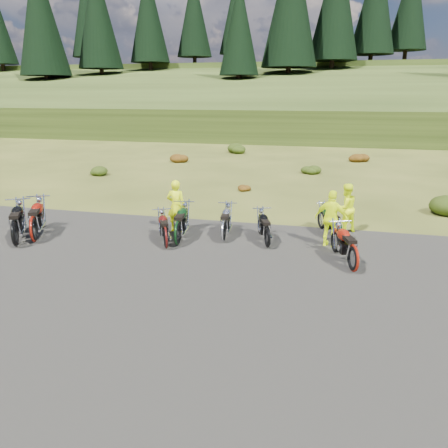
% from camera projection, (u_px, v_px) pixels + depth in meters
% --- Properties ---
extents(ground, '(300.00, 300.00, 0.00)m').
position_uv_depth(ground, '(192.00, 262.00, 12.06)').
color(ground, '#3A4216').
rests_on(ground, ground).
extents(gravel_pad, '(20.00, 12.00, 0.04)m').
position_uv_depth(gravel_pad, '(167.00, 293.00, 10.20)').
color(gravel_pad, black).
rests_on(gravel_pad, ground).
extents(hill_slope, '(300.00, 45.97, 9.37)m').
position_uv_depth(hill_slope, '(304.00, 126.00, 58.57)').
color(hill_slope, '#263511').
rests_on(hill_slope, ground).
extents(hill_plateau, '(300.00, 90.00, 9.17)m').
position_uv_depth(hill_plateau, '(318.00, 109.00, 114.38)').
color(hill_plateau, '#263511').
rests_on(hill_plateau, ground).
extents(conifer_14, '(5.28, 5.28, 14.00)m').
position_uv_depth(conifer_14, '(46.00, 26.00, 83.70)').
color(conifer_14, black).
rests_on(conifer_14, ground).
extents(conifer_15, '(7.92, 7.92, 20.00)m').
position_uv_depth(conifer_15, '(89.00, 9.00, 86.89)').
color(conifer_15, black).
rests_on(conifer_15, ground).
extents(conifer_16, '(7.48, 7.48, 19.00)m').
position_uv_depth(conifer_16, '(40.00, 14.00, 63.72)').
color(conifer_16, black).
rests_on(conifer_16, ground).
extents(conifer_17, '(7.04, 7.04, 18.00)m').
position_uv_depth(conifer_17, '(97.00, 14.00, 67.77)').
color(conifer_17, black).
rests_on(conifer_17, ground).
extents(conifer_18, '(6.60, 6.60, 17.00)m').
position_uv_depth(conifer_18, '(148.00, 14.00, 71.81)').
color(conifer_18, black).
rests_on(conifer_18, ground).
extents(conifer_19, '(6.16, 6.16, 16.00)m').
position_uv_depth(conifer_19, '(194.00, 14.00, 75.85)').
color(conifer_19, black).
rests_on(conifer_19, ground).
extents(conifer_20, '(5.72, 5.72, 15.00)m').
position_uv_depth(conifer_20, '(235.00, 16.00, 80.01)').
color(conifer_20, black).
rests_on(conifer_20, ground).
extents(conifer_21, '(5.28, 5.28, 14.00)m').
position_uv_depth(conifer_21, '(239.00, 27.00, 56.91)').
color(conifer_21, black).
rests_on(conifer_21, ground).
extents(conifer_24, '(7.04, 7.04, 18.00)m').
position_uv_depth(conifer_24, '(376.00, 0.00, 68.01)').
color(conifer_24, black).
rests_on(conifer_24, ground).
extents(conifer_25, '(6.60, 6.60, 17.00)m').
position_uv_depth(conifer_25, '(411.00, 2.00, 72.11)').
color(conifer_25, black).
rests_on(conifer_25, ground).
extents(shrub_1, '(1.03, 1.03, 0.61)m').
position_uv_depth(shrub_1, '(98.00, 170.00, 24.51)').
color(shrub_1, '#23380E').
rests_on(shrub_1, ground).
extents(shrub_2, '(1.30, 1.30, 0.77)m').
position_uv_depth(shrub_2, '(178.00, 157.00, 28.77)').
color(shrub_2, '#652A0C').
rests_on(shrub_2, ground).
extents(shrub_3, '(1.56, 1.56, 0.92)m').
position_uv_depth(shrub_3, '(237.00, 147.00, 33.03)').
color(shrub_3, '#23380E').
rests_on(shrub_3, ground).
extents(shrub_4, '(0.77, 0.77, 0.45)m').
position_uv_depth(shrub_4, '(242.00, 186.00, 20.64)').
color(shrub_4, '#652A0C').
rests_on(shrub_4, ground).
extents(shrub_5, '(1.03, 1.03, 0.61)m').
position_uv_depth(shrub_5, '(310.00, 168.00, 24.90)').
color(shrub_5, '#23380E').
rests_on(shrub_5, ground).
extents(shrub_6, '(1.30, 1.30, 0.77)m').
position_uv_depth(shrub_6, '(358.00, 156.00, 29.16)').
color(shrub_6, '#652A0C').
rests_on(shrub_6, ground).
extents(motorcycle_0, '(1.82, 2.38, 1.21)m').
position_uv_depth(motorcycle_0, '(17.00, 247.00, 13.26)').
color(motorcycle_0, black).
rests_on(motorcycle_0, ground).
extents(motorcycle_1, '(1.69, 2.40, 1.20)m').
position_uv_depth(motorcycle_1, '(35.00, 242.00, 13.65)').
color(motorcycle_1, maroon).
rests_on(motorcycle_1, ground).
extents(motorcycle_2, '(1.01, 2.21, 1.12)m').
position_uv_depth(motorcycle_2, '(178.00, 246.00, 13.34)').
color(motorcycle_2, black).
rests_on(motorcycle_2, ground).
extents(motorcycle_3, '(0.84, 1.99, 1.01)m').
position_uv_depth(motorcycle_3, '(223.00, 242.00, 13.66)').
color(motorcycle_3, '#B3B3B8').
rests_on(motorcycle_3, ground).
extents(motorcycle_4, '(1.37, 1.94, 0.97)m').
position_uv_depth(motorcycle_4, '(166.00, 249.00, 13.07)').
color(motorcycle_4, '#450D0B').
rests_on(motorcycle_4, ground).
extents(motorcycle_5, '(1.19, 1.97, 0.98)m').
position_uv_depth(motorcycle_5, '(267.00, 248.00, 13.14)').
color(motorcycle_5, black).
rests_on(motorcycle_5, ground).
extents(motorcycle_6, '(1.29, 2.14, 1.06)m').
position_uv_depth(motorcycle_6, '(352.00, 272.00, 11.41)').
color(motorcycle_6, maroon).
rests_on(motorcycle_6, ground).
extents(motorcycle_7, '(1.35, 2.03, 1.01)m').
position_uv_depth(motorcycle_7, '(337.00, 242.00, 13.67)').
color(motorcycle_7, '#0E3311').
rests_on(motorcycle_7, ground).
extents(person_middle, '(0.64, 0.43, 1.74)m').
position_uv_depth(person_middle, '(176.00, 207.00, 14.42)').
color(person_middle, '#E8FF0D').
rests_on(person_middle, ground).
extents(person_right_a, '(1.00, 0.96, 1.63)m').
position_uv_depth(person_right_a, '(345.00, 209.00, 14.37)').
color(person_right_a, '#E8FF0D').
rests_on(person_right_a, ground).
extents(person_right_b, '(1.08, 0.69, 1.72)m').
position_uv_depth(person_right_b, '(331.00, 220.00, 13.01)').
color(person_right_b, '#E8FF0D').
rests_on(person_right_b, ground).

